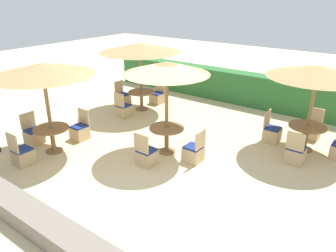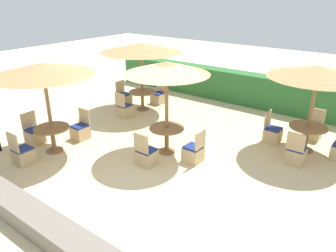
{
  "view_description": "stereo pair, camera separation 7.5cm",
  "coord_description": "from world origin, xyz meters",
  "px_view_note": "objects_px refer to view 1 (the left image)",
  "views": [
    {
      "loc": [
        4.81,
        -5.88,
        4.28
      ],
      "look_at": [
        0.0,
        0.6,
        0.9
      ],
      "focal_mm": 35.0,
      "sensor_mm": 36.0,
      "label": 1
    },
    {
      "loc": [
        4.87,
        -5.84,
        4.28
      ],
      "look_at": [
        0.0,
        0.6,
        0.9
      ],
      "focal_mm": 35.0,
      "sensor_mm": 36.0,
      "label": 2
    }
  ],
  "objects_px": {
    "patio_chair_front_left_south": "(22,155)",
    "patio_chair_center_south": "(146,156)",
    "round_table_center": "(167,133)",
    "patio_chair_back_right_north": "(312,130)",
    "parasol_back_right": "(317,72)",
    "patio_chair_back_left_west": "(123,98)",
    "patio_chair_back_left_south": "(123,110)",
    "patio_chair_back_right_west": "(272,133)",
    "round_table_back_left": "(141,96)",
    "parasol_back_left": "(140,48)",
    "parasol_center": "(166,68)",
    "parasol_front_left": "(42,70)",
    "patio_chair_back_left_north": "(157,97)",
    "patio_chair_front_left_north": "(80,131)",
    "round_table_back_right": "(307,131)",
    "patio_chair_front_left_west": "(34,135)",
    "patio_chair_center_east": "(194,152)",
    "patio_chair_back_right_south": "(295,154)",
    "round_table_front_left": "(52,134)"
  },
  "relations": [
    {
      "from": "patio_chair_front_left_south",
      "to": "patio_chair_center_south",
      "type": "bearing_deg",
      "value": 35.95
    },
    {
      "from": "round_table_center",
      "to": "patio_chair_back_right_north",
      "type": "height_order",
      "value": "patio_chair_back_right_north"
    },
    {
      "from": "parasol_back_right",
      "to": "patio_chair_back_right_north",
      "type": "distance_m",
      "value": 2.24
    },
    {
      "from": "patio_chair_back_left_west",
      "to": "patio_chair_back_left_south",
      "type": "distance_m",
      "value": 1.39
    },
    {
      "from": "patio_chair_back_right_west",
      "to": "round_table_back_left",
      "type": "bearing_deg",
      "value": -87.85
    },
    {
      "from": "parasol_back_left",
      "to": "round_table_back_left",
      "type": "xyz_separation_m",
      "value": [
        0.0,
        -0.0,
        -1.79
      ]
    },
    {
      "from": "parasol_center",
      "to": "parasol_back_right",
      "type": "distance_m",
      "value": 3.96
    },
    {
      "from": "patio_chair_back_left_south",
      "to": "round_table_center",
      "type": "bearing_deg",
      "value": -24.1
    },
    {
      "from": "patio_chair_back_left_south",
      "to": "parasol_front_left",
      "type": "relative_size",
      "value": 0.35
    },
    {
      "from": "patio_chair_back_left_north",
      "to": "patio_chair_front_left_north",
      "type": "bearing_deg",
      "value": 93.1
    },
    {
      "from": "parasol_center",
      "to": "patio_chair_center_south",
      "type": "bearing_deg",
      "value": -88.55
    },
    {
      "from": "round_table_back_right",
      "to": "parasol_front_left",
      "type": "height_order",
      "value": "parasol_front_left"
    },
    {
      "from": "parasol_front_left",
      "to": "round_table_back_left",
      "type": "bearing_deg",
      "value": 94.17
    },
    {
      "from": "parasol_center",
      "to": "patio_chair_front_left_west",
      "type": "distance_m",
      "value": 4.55
    },
    {
      "from": "patio_chair_back_right_north",
      "to": "patio_chair_front_left_south",
      "type": "xyz_separation_m",
      "value": [
        -5.67,
        -6.24,
        0.0
      ]
    },
    {
      "from": "patio_chair_center_south",
      "to": "patio_chair_back_left_north",
      "type": "height_order",
      "value": "same"
    },
    {
      "from": "parasol_back_right",
      "to": "parasol_front_left",
      "type": "height_order",
      "value": "parasol_front_left"
    },
    {
      "from": "patio_chair_center_east",
      "to": "patio_chair_back_right_south",
      "type": "height_order",
      "value": "same"
    },
    {
      "from": "patio_chair_front_left_north",
      "to": "patio_chair_center_east",
      "type": "bearing_deg",
      "value": -166.3
    },
    {
      "from": "patio_chair_back_right_west",
      "to": "patio_chair_front_left_north",
      "type": "height_order",
      "value": "same"
    },
    {
      "from": "round_table_center",
      "to": "patio_chair_front_left_south",
      "type": "bearing_deg",
      "value": -132.83
    },
    {
      "from": "patio_chair_center_south",
      "to": "patio_chair_back_right_north",
      "type": "bearing_deg",
      "value": 55.01
    },
    {
      "from": "patio_chair_center_south",
      "to": "round_table_back_right",
      "type": "bearing_deg",
      "value": 47.62
    },
    {
      "from": "parasol_center",
      "to": "patio_chair_back_left_south",
      "type": "height_order",
      "value": "parasol_center"
    },
    {
      "from": "patio_chair_back_right_south",
      "to": "parasol_front_left",
      "type": "distance_m",
      "value": 6.98
    },
    {
      "from": "patio_chair_center_east",
      "to": "patio_chair_back_right_west",
      "type": "bearing_deg",
      "value": -25.98
    },
    {
      "from": "patio_chair_front_left_north",
      "to": "patio_chair_front_left_west",
      "type": "xyz_separation_m",
      "value": [
        -0.87,
        -1.03,
        0.0
      ]
    },
    {
      "from": "patio_chair_back_right_south",
      "to": "round_table_front_left",
      "type": "xyz_separation_m",
      "value": [
        -5.71,
        -3.42,
        0.29
      ]
    },
    {
      "from": "patio_chair_back_right_north",
      "to": "patio_chair_front_left_south",
      "type": "height_order",
      "value": "same"
    },
    {
      "from": "round_table_back_right",
      "to": "round_table_back_left",
      "type": "bearing_deg",
      "value": -178.31
    },
    {
      "from": "round_table_back_right",
      "to": "patio_chair_back_left_west",
      "type": "relative_size",
      "value": 1.11
    },
    {
      "from": "patio_chair_center_south",
      "to": "parasol_back_left",
      "type": "height_order",
      "value": "parasol_back_left"
    },
    {
      "from": "parasol_back_left",
      "to": "patio_chair_back_left_south",
      "type": "distance_m",
      "value": 2.3
    },
    {
      "from": "patio_chair_center_south",
      "to": "round_table_back_left",
      "type": "relative_size",
      "value": 0.93
    },
    {
      "from": "patio_chair_back_right_north",
      "to": "round_table_front_left",
      "type": "height_order",
      "value": "patio_chair_back_right_north"
    },
    {
      "from": "patio_chair_back_left_north",
      "to": "parasol_center",
      "type": "bearing_deg",
      "value": 131.82
    },
    {
      "from": "patio_chair_back_left_north",
      "to": "round_table_front_left",
      "type": "distance_m",
      "value": 5.12
    },
    {
      "from": "patio_chair_back_right_north",
      "to": "patio_chair_back_right_south",
      "type": "relative_size",
      "value": 1.0
    },
    {
      "from": "patio_chair_center_east",
      "to": "parasol_front_left",
      "type": "relative_size",
      "value": 0.35
    },
    {
      "from": "round_table_center",
      "to": "patio_chair_center_east",
      "type": "distance_m",
      "value": 0.96
    },
    {
      "from": "patio_chair_back_left_south",
      "to": "round_table_back_right",
      "type": "bearing_deg",
      "value": 10.86
    },
    {
      "from": "patio_chair_back_left_north",
      "to": "round_table_front_left",
      "type": "relative_size",
      "value": 0.96
    },
    {
      "from": "parasol_back_right",
      "to": "parasol_back_left",
      "type": "xyz_separation_m",
      "value": [
        -6.0,
        -0.18,
        0.06
      ]
    },
    {
      "from": "parasol_back_left",
      "to": "round_table_back_left",
      "type": "distance_m",
      "value": 1.79
    },
    {
      "from": "round_table_back_right",
      "to": "patio_chair_back_left_south",
      "type": "relative_size",
      "value": 1.11
    },
    {
      "from": "parasol_front_left",
      "to": "patio_chair_back_left_west",
      "type": "bearing_deg",
      "value": 107.29
    },
    {
      "from": "patio_chair_center_south",
      "to": "patio_chair_back_left_south",
      "type": "distance_m",
      "value": 3.69
    },
    {
      "from": "patio_chair_center_south",
      "to": "patio_chair_back_right_south",
      "type": "distance_m",
      "value": 3.94
    },
    {
      "from": "patio_chair_front_left_north",
      "to": "parasol_back_left",
      "type": "bearing_deg",
      "value": -85.57
    },
    {
      "from": "patio_chair_center_east",
      "to": "patio_chair_back_left_south",
      "type": "bearing_deg",
      "value": 71.0
    }
  ]
}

